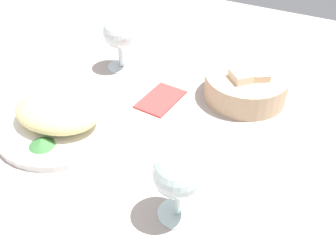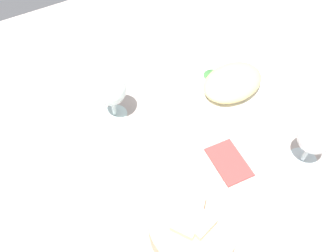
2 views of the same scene
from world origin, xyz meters
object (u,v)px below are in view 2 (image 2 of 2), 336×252
wine_glass_far (314,139)px  folded_napkin (229,162)px  plate (231,91)px  bread_basket (193,225)px  wine_glass_near (111,91)px

wine_glass_far → folded_napkin: wine_glass_far is taller
plate → wine_glass_far: bearing=93.4°
bread_basket → folded_napkin: bearing=-149.8°
plate → folded_napkin: bearing=52.3°
wine_glass_near → wine_glass_far: size_ratio=1.02×
wine_glass_far → folded_napkin: (15.03, -8.12, -8.12)cm
wine_glass_near → folded_napkin: (-16.53, 26.29, -8.31)cm
wine_glass_near → bread_basket: bearing=90.8°
wine_glass_far → folded_napkin: bearing=-28.4°
plate → folded_napkin: size_ratio=2.26×
plate → wine_glass_near: size_ratio=1.90×
wine_glass_near → folded_napkin: wine_glass_near is taller
bread_basket → wine_glass_far: bearing=-177.8°
wine_glass_near → folded_napkin: size_ratio=1.18×
bread_basket → wine_glass_near: (0.51, -35.60, 5.61)cm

